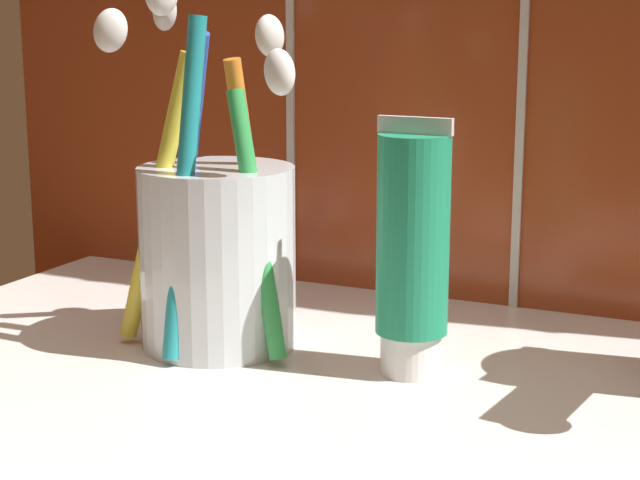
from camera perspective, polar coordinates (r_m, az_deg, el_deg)
sink_counter at (r=50.17cm, az=3.62°, el=-9.20°), size 58.60×34.11×2.00cm
toothbrush_cup at (r=55.43cm, az=-5.57°, el=-0.21°), size 13.28×11.06×19.26cm
toothpaste_tube at (r=50.62cm, az=5.31°, el=-0.59°), size 3.64×3.47×12.43cm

